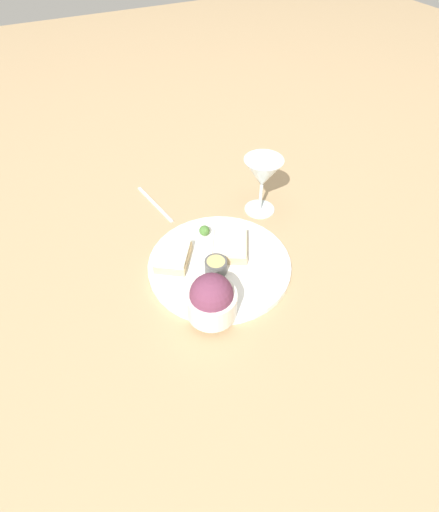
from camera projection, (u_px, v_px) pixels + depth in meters
name	position (u px, v px, depth m)	size (l,w,h in m)	color
ground_plane	(220.00, 267.00, 0.87)	(4.00, 4.00, 0.00)	tan
dinner_plate	(220.00, 265.00, 0.86)	(0.31, 0.31, 0.01)	white
salad_bowl	(212.00, 299.00, 0.74)	(0.10, 0.10, 0.09)	silver
sauce_ramekin	(216.00, 266.00, 0.83)	(0.05, 0.05, 0.03)	#4C4C4C
cheese_toast_near	(230.00, 246.00, 0.87)	(0.12, 0.11, 0.03)	#D1B27F
cheese_toast_far	(173.00, 256.00, 0.85)	(0.11, 0.10, 0.03)	#D1B27F
wine_glass	(263.00, 175.00, 0.93)	(0.09, 0.09, 0.14)	silver
garnish	(204.00, 231.00, 0.91)	(0.02, 0.02, 0.02)	#477533
fork	(155.00, 204.00, 1.02)	(0.17, 0.04, 0.01)	silver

